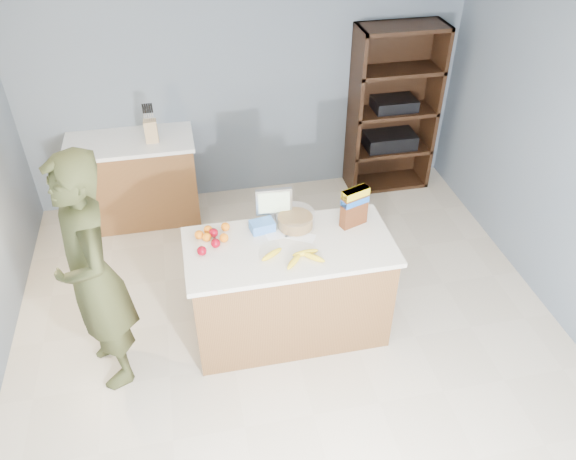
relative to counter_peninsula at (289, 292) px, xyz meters
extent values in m
cube|color=beige|center=(0.00, -0.30, -0.42)|extent=(4.50, 5.00, 0.02)
cube|color=slate|center=(0.00, 2.20, 0.83)|extent=(4.50, 0.02, 2.50)
cube|color=white|center=(0.00, -0.30, 2.08)|extent=(4.50, 5.00, 0.02)
cube|color=brown|center=(0.00, 0.00, 0.01)|extent=(1.50, 0.70, 0.86)
cube|color=silver|center=(0.00, 0.00, 0.46)|extent=(1.56, 0.76, 0.04)
cube|color=black|center=(0.00, 0.00, -0.37)|extent=(1.46, 0.66, 0.10)
cube|color=brown|center=(-1.20, 1.90, 0.01)|extent=(1.20, 0.60, 0.86)
cube|color=white|center=(-1.20, 1.90, 0.46)|extent=(1.24, 0.62, 0.04)
cube|color=black|center=(1.55, 2.18, 0.48)|extent=(0.90, 0.04, 1.80)
cube|color=black|center=(1.12, 2.00, 0.48)|extent=(0.04, 0.40, 1.80)
cube|color=black|center=(1.98, 2.00, 0.48)|extent=(0.04, 0.40, 1.80)
cube|color=black|center=(1.55, 2.00, -0.40)|extent=(0.90, 0.40, 0.04)
cube|color=black|center=(1.55, 2.00, 0.03)|extent=(0.90, 0.40, 0.04)
cube|color=black|center=(1.55, 2.00, 0.48)|extent=(0.90, 0.40, 0.04)
cube|color=black|center=(1.55, 2.00, 0.93)|extent=(0.90, 0.40, 0.04)
cube|color=black|center=(1.55, 2.00, 1.36)|extent=(0.90, 0.40, 0.04)
cube|color=black|center=(1.55, 2.00, 0.13)|extent=(0.55, 0.32, 0.16)
cube|color=black|center=(1.55, 2.00, 0.56)|extent=(0.45, 0.30, 0.12)
imported|color=#36391B|center=(-1.39, -0.12, 0.53)|extent=(0.66, 0.80, 1.89)
cube|color=tan|center=(-0.97, 1.84, 0.59)|extent=(0.12, 0.10, 0.22)
cylinder|color=black|center=(-1.01, 1.84, 0.75)|extent=(0.02, 0.02, 0.09)
cylinder|color=black|center=(-0.99, 1.84, 0.75)|extent=(0.02, 0.02, 0.09)
cylinder|color=black|center=(-0.97, 1.84, 0.75)|extent=(0.02, 0.02, 0.09)
cylinder|color=black|center=(-0.95, 1.84, 0.75)|extent=(0.02, 0.02, 0.09)
cylinder|color=black|center=(-0.93, 1.84, 0.75)|extent=(0.02, 0.02, 0.09)
cube|color=white|center=(-0.04, 0.14, 0.49)|extent=(0.23, 0.14, 0.00)
cube|color=white|center=(0.10, 0.08, 0.49)|extent=(0.25, 0.21, 0.00)
ellipsoid|color=yellow|center=(-0.15, -0.11, 0.51)|extent=(0.19, 0.15, 0.04)
ellipsoid|color=yellow|center=(-0.01, -0.22, 0.51)|extent=(0.16, 0.18, 0.04)
ellipsoid|color=yellow|center=(0.09, -0.14, 0.51)|extent=(0.20, 0.06, 0.04)
ellipsoid|color=yellow|center=(0.13, -0.20, 0.51)|extent=(0.17, 0.17, 0.04)
sphere|color=maroon|center=(-0.54, 0.21, 0.52)|extent=(0.07, 0.07, 0.07)
sphere|color=maroon|center=(-0.54, 0.08, 0.52)|extent=(0.07, 0.07, 0.07)
sphere|color=maroon|center=(-0.64, 0.02, 0.52)|extent=(0.07, 0.07, 0.07)
sphere|color=orange|center=(-0.59, 0.17, 0.52)|extent=(0.07, 0.07, 0.07)
sphere|color=orange|center=(-0.58, 0.26, 0.52)|extent=(0.07, 0.07, 0.07)
sphere|color=orange|center=(-0.47, 0.14, 0.52)|extent=(0.07, 0.07, 0.07)
sphere|color=orange|center=(-0.44, 0.27, 0.52)|extent=(0.07, 0.07, 0.07)
sphere|color=orange|center=(-0.65, 0.21, 0.52)|extent=(0.07, 0.07, 0.07)
cube|color=blue|center=(-0.17, 0.22, 0.52)|extent=(0.20, 0.15, 0.08)
cylinder|color=#267219|center=(0.09, 0.21, 0.53)|extent=(0.27, 0.27, 0.09)
cylinder|color=white|center=(0.09, 0.21, 0.55)|extent=(0.30, 0.30, 0.13)
cylinder|color=silver|center=(-0.05, 0.34, 0.49)|extent=(0.12, 0.12, 0.01)
cylinder|color=silver|center=(-0.05, 0.34, 0.52)|extent=(0.02, 0.02, 0.05)
cube|color=silver|center=(-0.05, 0.34, 0.66)|extent=(0.28, 0.05, 0.22)
cube|color=yellow|center=(-0.05, 0.32, 0.66)|extent=(0.24, 0.02, 0.18)
cube|color=#592B14|center=(0.54, 0.15, 0.65)|extent=(0.23, 0.14, 0.32)
cube|color=yellow|center=(0.54, 0.15, 0.78)|extent=(0.23, 0.15, 0.06)
cube|color=blue|center=(0.54, 0.15, 0.71)|extent=(0.23, 0.15, 0.05)
camera|label=1|loc=(-0.67, -3.17, 3.09)|focal=35.00mm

